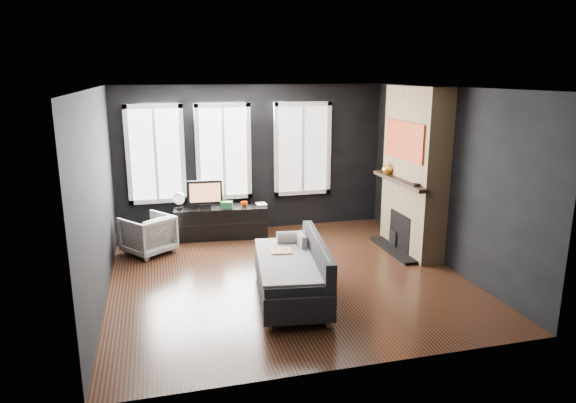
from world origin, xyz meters
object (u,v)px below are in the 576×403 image
object	(u,v)px
armchair	(148,233)
book	(256,198)
media_console	(221,222)
mantel_vase	(388,168)
sofa	(291,270)
monitor	(205,192)
mug	(244,203)

from	to	relation	value
armchair	book	xyz separation A→B (m)	(1.92, 0.56, 0.33)
media_console	mantel_vase	world-z (taller)	mantel_vase
sofa	monitor	world-z (taller)	monitor
monitor	mantel_vase	xyz separation A→B (m)	(2.99, -1.07, 0.49)
sofa	monitor	xyz separation A→B (m)	(-0.81, 2.87, 0.44)
armchair	sofa	bearing A→B (deg)	91.93
sofa	media_console	world-z (taller)	sofa
sofa	mug	distance (m)	2.78
monitor	mug	xyz separation A→B (m)	(0.68, -0.10, -0.22)
sofa	media_console	xyz separation A→B (m)	(-0.54, 2.85, -0.12)
armchair	mantel_vase	distance (m)	4.14
book	mantel_vase	size ratio (longest dim) A/B	1.15
armchair	mug	size ratio (longest dim) A/B	5.92
sofa	media_console	bearing A→B (deg)	108.89
armchair	book	distance (m)	2.03
mug	mantel_vase	world-z (taller)	mantel_vase
sofa	mug	world-z (taller)	sofa
book	mantel_vase	distance (m)	2.41
armchair	mantel_vase	size ratio (longest dim) A/B	3.39
sofa	book	world-z (taller)	book
sofa	media_console	distance (m)	2.90
sofa	book	bearing A→B (deg)	95.83
mug	monitor	bearing A→B (deg)	171.22
mantel_vase	armchair	bearing A→B (deg)	173.17
monitor	mantel_vase	bearing A→B (deg)	-15.61
armchair	monitor	xyz separation A→B (m)	(1.01, 0.59, 0.49)
sofa	monitor	size ratio (longest dim) A/B	3.00
sofa	monitor	distance (m)	3.01
armchair	mantel_vase	world-z (taller)	mantel_vase
armchair	book	bearing A→B (deg)	159.68
monitor	mug	world-z (taller)	monitor
mug	mantel_vase	bearing A→B (deg)	-22.64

